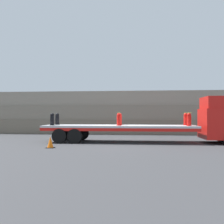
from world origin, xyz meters
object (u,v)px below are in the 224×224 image
at_px(fire_hydrant_red_far_2, 186,119).
at_px(flatbed_trailer, 109,128).
at_px(fire_hydrant_black_near_0, 52,119).
at_px(fire_hydrant_red_near_1, 119,119).
at_px(traffic_cone, 50,142).
at_px(fire_hydrant_red_far_1, 120,119).
at_px(fire_hydrant_red_near_2, 189,120).
at_px(truck_cab, 221,120).
at_px(fire_hydrant_black_far_0, 57,119).

bearing_deg(fire_hydrant_red_far_2, flatbed_trailer, -174.11).
distance_m(fire_hydrant_black_near_0, fire_hydrant_red_near_1, 4.56).
bearing_deg(traffic_cone, fire_hydrant_red_far_1, 46.68).
bearing_deg(flatbed_trailer, fire_hydrant_red_far_2, 5.89).
bearing_deg(flatbed_trailer, fire_hydrant_red_far_1, 36.22).
xyz_separation_m(fire_hydrant_black_near_0, fire_hydrant_red_near_2, (9.11, 0.00, 0.00)).
xyz_separation_m(fire_hydrant_red_near_2, traffic_cone, (-8.25, -2.82, -1.25)).
bearing_deg(fire_hydrant_black_near_0, traffic_cone, -73.05).
height_order(truck_cab, flatbed_trailer, truck_cab).
distance_m(flatbed_trailer, fire_hydrant_black_far_0, 3.90).
relative_size(flatbed_trailer, fire_hydrant_red_near_1, 12.25).
relative_size(truck_cab, fire_hydrant_black_far_0, 3.63).
bearing_deg(fire_hydrant_black_far_0, fire_hydrant_red_far_1, 0.00).
distance_m(fire_hydrant_red_near_1, fire_hydrant_red_near_2, 4.56).
distance_m(fire_hydrant_black_far_0, fire_hydrant_red_near_1, 4.69).
bearing_deg(fire_hydrant_red_near_2, fire_hydrant_red_far_1, 166.49).
height_order(truck_cab, fire_hydrant_red_far_2, truck_cab).
height_order(flatbed_trailer, fire_hydrant_red_near_1, fire_hydrant_red_near_1).
relative_size(truck_cab, fire_hydrant_red_far_2, 3.63).
bearing_deg(fire_hydrant_red_far_2, fire_hydrant_red_near_1, -166.49).
xyz_separation_m(fire_hydrant_red_far_2, traffic_cone, (-8.25, -3.92, -1.25)).
distance_m(fire_hydrant_black_far_0, traffic_cone, 4.20).
distance_m(flatbed_trailer, fire_hydrant_black_near_0, 3.90).
distance_m(truck_cab, traffic_cone, 11.02).
bearing_deg(fire_hydrant_red_far_2, fire_hydrant_red_near_2, -90.00).
bearing_deg(fire_hydrant_black_near_0, fire_hydrant_red_far_2, 6.85).
relative_size(fire_hydrant_black_near_0, fire_hydrant_red_near_1, 1.00).
bearing_deg(truck_cab, fire_hydrant_black_far_0, 177.22).
distance_m(truck_cab, fire_hydrant_red_near_1, 6.75).
xyz_separation_m(truck_cab, fire_hydrant_black_near_0, (-11.28, -0.55, 0.02)).
bearing_deg(traffic_cone, truck_cab, 17.93).
bearing_deg(fire_hydrant_red_far_1, flatbed_trailer, -143.78).
bearing_deg(fire_hydrant_red_near_1, fire_hydrant_red_far_1, 90.00).
bearing_deg(fire_hydrant_black_near_0, fire_hydrant_black_far_0, 90.00).
xyz_separation_m(fire_hydrant_red_near_1, fire_hydrant_red_far_1, (0.00, 1.09, 0.00)).
relative_size(truck_cab, fire_hydrant_black_near_0, 3.63).
xyz_separation_m(flatbed_trailer, fire_hydrant_red_far_1, (0.75, 0.55, 0.62)).
height_order(fire_hydrant_black_far_0, fire_hydrant_red_far_2, same).
distance_m(fire_hydrant_red_near_1, fire_hydrant_red_far_2, 4.69).
xyz_separation_m(fire_hydrant_red_near_1, fire_hydrant_red_far_2, (4.56, 1.09, 0.00)).
bearing_deg(flatbed_trailer, truck_cab, 0.00).
bearing_deg(truck_cab, traffic_cone, -162.07).
height_order(fire_hydrant_black_near_0, fire_hydrant_black_far_0, same).
relative_size(fire_hydrant_red_near_1, fire_hydrant_red_far_1, 1.00).
distance_m(fire_hydrant_red_near_2, traffic_cone, 8.81).
bearing_deg(fire_hydrant_red_near_2, fire_hydrant_black_near_0, 180.00).
bearing_deg(fire_hydrant_red_far_2, truck_cab, -14.15).
height_order(fire_hydrant_black_near_0, traffic_cone, fire_hydrant_black_near_0).
relative_size(fire_hydrant_red_far_1, fire_hydrant_red_far_2, 1.00).
height_order(truck_cab, fire_hydrant_red_near_2, truck_cab).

